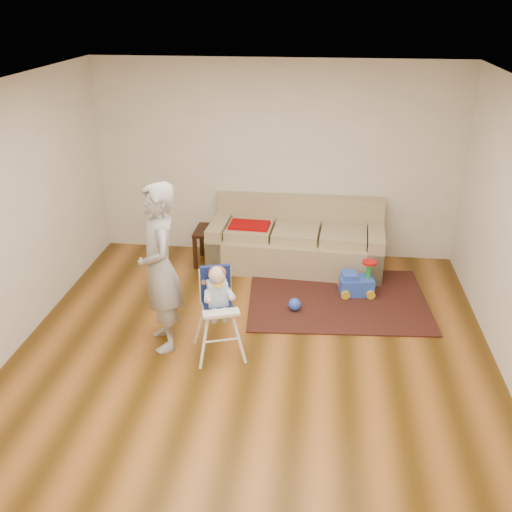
# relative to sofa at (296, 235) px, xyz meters

# --- Properties ---
(ground) EXTENTS (5.50, 5.50, 0.00)m
(ground) POSITION_rel_sofa_xyz_m (-0.33, -2.30, -0.45)
(ground) COLOR #492E0A
(ground) RESTS_ON ground
(room_envelope) EXTENTS (5.04, 5.52, 2.72)m
(room_envelope) POSITION_rel_sofa_xyz_m (-0.33, -1.77, 1.43)
(room_envelope) COLOR beige
(room_envelope) RESTS_ON ground
(sofa) EXTENTS (2.37, 1.08, 0.90)m
(sofa) POSITION_rel_sofa_xyz_m (0.00, 0.00, 0.00)
(sofa) COLOR gray
(sofa) RESTS_ON ground
(side_table) EXTENTS (0.50, 0.50, 0.50)m
(side_table) POSITION_rel_sofa_xyz_m (-1.13, -0.04, -0.20)
(side_table) COLOR black
(side_table) RESTS_ON ground
(area_rug) EXTENTS (2.27, 1.77, 0.02)m
(area_rug) POSITION_rel_sofa_xyz_m (0.57, -0.91, -0.44)
(area_rug) COLOR #331013
(area_rug) RESTS_ON ground
(ride_on_toy) EXTENTS (0.45, 0.35, 0.45)m
(ride_on_toy) POSITION_rel_sofa_xyz_m (0.80, -0.76, -0.21)
(ride_on_toy) COLOR blue
(ride_on_toy) RESTS_ON area_rug
(toy_ball) EXTENTS (0.15, 0.15, 0.15)m
(toy_ball) POSITION_rel_sofa_xyz_m (0.06, -1.26, -0.36)
(toy_ball) COLOR blue
(toy_ball) RESTS_ON area_rug
(high_chair) EXTENTS (0.59, 0.59, 1.01)m
(high_chair) POSITION_rel_sofa_xyz_m (-0.68, -2.21, 0.04)
(high_chair) COLOR white
(high_chair) RESTS_ON ground
(adult) EXTENTS (0.67, 0.78, 1.80)m
(adult) POSITION_rel_sofa_xyz_m (-1.29, -2.09, 0.45)
(adult) COLOR #9A9A9D
(adult) RESTS_ON ground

